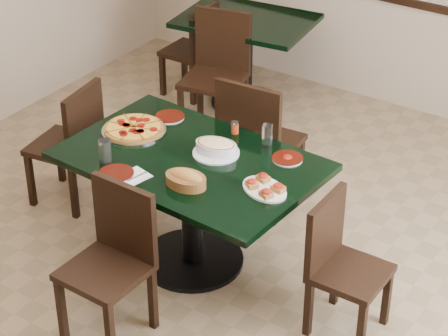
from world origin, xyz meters
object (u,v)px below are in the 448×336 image
Objects in this scene: back_table at (246,45)px; bruschetta_platter at (265,187)px; chair_near at (114,254)px; chair_left at (73,139)px; lasagna_casserole at (216,147)px; chair_far at (256,138)px; main_table at (191,185)px; back_chair_left at (195,46)px; back_chair_near at (218,66)px; chair_right at (339,260)px; pepperoni_pizza at (134,129)px; bread_basket at (186,179)px.

bruschetta_platter is at bearing -62.18° from back_table.
chair_near is 1.02× the size of chair_left.
lasagna_casserole is 0.79× the size of bruschetta_platter.
back_table is 1.58m from chair_far.
main_table is 2.33m from back_chair_left.
chair_far reaches higher than chair_left.
back_chair_near reaches higher than lasagna_casserole.
back_table is 1.37× the size of chair_right.
chair_left is (-1.05, 0.12, -0.08)m from main_table.
chair_far is (0.91, -1.29, 0.03)m from back_table.
chair_right is 0.86× the size of back_chair_near.
chair_left reaches higher than lasagna_casserole.
bread_basket is (0.63, -0.32, 0.02)m from pepperoni_pizza.
chair_right is (1.00, -0.73, -0.10)m from chair_far.
back_chair_near reaches higher than chair_near.
chair_right is at bearing -20.08° from lasagna_casserole.
chair_left is (-1.06, -0.60, -0.06)m from chair_far.
bruschetta_platter is at bearing 43.23° from back_chair_left.
back_chair_left is 2.64m from bread_basket.
main_table is 1.01m from chair_right.
chair_near is at bearing 43.32° from chair_left.
back_chair_near is 1.18× the size of back_chair_left.
bread_basket is at bearing 104.93° from chair_right.
pepperoni_pizza is (-0.47, 0.77, 0.27)m from chair_near.
lasagna_casserole is (-0.91, 0.14, 0.34)m from chair_right.
chair_left reaches higher than back_chair_left.
back_chair_near reaches higher than main_table.
lasagna_casserole is 0.48m from bruschetta_platter.
back_chair_left is 2.90× the size of lasagna_casserole.
back_table is (-0.91, 2.01, -0.04)m from main_table.
main_table is at bearing -8.39° from pepperoni_pizza.
back_chair_near is (-0.84, 2.23, 0.04)m from chair_near.
main_table is at bearing 88.58° from chair_right.
chair_far is at bearing -62.13° from back_table.
back_chair_near is 2.39× the size of pepperoni_pizza.
back_table is 2.53m from bruschetta_platter.
main_table is at bearing -138.26° from lasagna_casserole.
chair_far reaches higher than back_chair_near.
lasagna_casserole reaches higher than bruschetta_platter.
chair_right is 0.98m from lasagna_casserole.
pepperoni_pizza is at bearing -88.33° from back_chair_near.
chair_near is 1.22m from chair_right.
lasagna_casserole is at bearing -69.21° from back_table.
back_chair_left is at bearing 118.24° from chair_near.
pepperoni_pizza is 1.57× the size of bread_basket.
chair_far is at bearing 87.85° from lasagna_casserole.
chair_near is 0.89m from lasagna_casserole.
back_chair_left is (-1.34, 1.19, -0.11)m from chair_far.
back_chair_near is at bearing -47.89° from chair_far.
pepperoni_pizza is at bearing 49.10° from chair_far.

